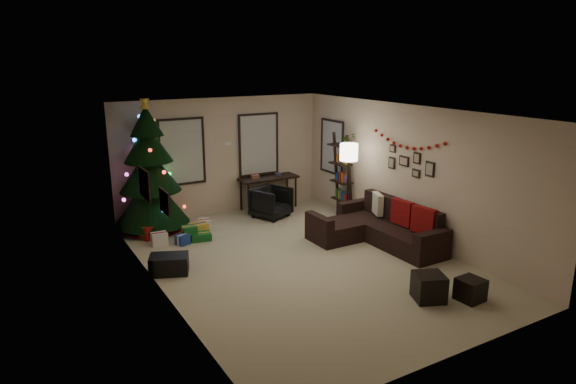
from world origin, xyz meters
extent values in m
plane|color=#BBAF8D|center=(0.00, 0.00, 0.00)|extent=(7.00, 7.00, 0.00)
plane|color=white|center=(0.00, 0.00, 2.70)|extent=(7.00, 7.00, 0.00)
plane|color=beige|center=(0.00, 3.50, 1.35)|extent=(5.00, 0.00, 5.00)
plane|color=beige|center=(0.00, -3.50, 1.35)|extent=(5.00, 0.00, 5.00)
plane|color=beige|center=(-2.50, 0.00, 1.35)|extent=(0.00, 7.00, 7.00)
plane|color=beige|center=(2.50, 0.00, 1.35)|extent=(0.00, 7.00, 7.00)
cube|color=#728CB2|center=(-0.95, 3.47, 1.55)|extent=(0.94, 0.02, 1.35)
cube|color=beige|center=(-0.95, 3.47, 1.55)|extent=(0.94, 0.03, 1.35)
cube|color=#728CB2|center=(0.95, 3.47, 1.55)|extent=(0.94, 0.02, 1.35)
cube|color=beige|center=(0.95, 3.47, 1.55)|extent=(0.94, 0.03, 1.35)
cube|color=#728CB2|center=(2.47, 2.55, 1.50)|extent=(0.05, 0.27, 1.17)
cube|color=beige|center=(2.47, 2.55, 1.50)|extent=(0.05, 0.45, 1.17)
cylinder|color=black|center=(-1.79, 3.10, 0.17)|extent=(0.11, 0.11, 0.34)
cone|color=black|center=(-1.79, 3.10, 0.68)|extent=(1.55, 1.55, 1.08)
cone|color=black|center=(-1.79, 3.10, 1.31)|extent=(1.27, 1.27, 0.91)
cone|color=black|center=(-1.79, 3.10, 1.88)|extent=(1.00, 1.00, 0.80)
cone|color=black|center=(-1.79, 3.10, 2.33)|extent=(0.68, 0.68, 0.63)
cylinder|color=maroon|center=(-1.79, 3.10, 0.02)|extent=(1.25, 1.25, 0.05)
cube|color=#14591E|center=(-1.35, 2.05, 0.15)|extent=(0.28, 0.25, 0.30)
cube|color=silver|center=(-0.80, 2.65, 0.09)|extent=(0.25, 0.30, 0.18)
cube|color=gold|center=(-1.05, 2.35, 0.11)|extent=(0.35, 0.28, 0.22)
cube|color=maroon|center=(-2.05, 2.55, 0.14)|extent=(0.26, 0.26, 0.28)
cube|color=navy|center=(-1.55, 1.90, 0.10)|extent=(0.22, 0.22, 0.20)
cube|color=#14591E|center=(-1.15, 1.95, 0.07)|extent=(0.40, 0.30, 0.15)
cube|color=silver|center=(-1.95, 2.10, 0.12)|extent=(0.30, 0.22, 0.25)
cube|color=black|center=(2.03, -0.07, 0.18)|extent=(0.79, 2.10, 0.37)
cube|color=black|center=(2.32, -0.07, 0.60)|extent=(0.20, 2.10, 0.46)
cube|color=black|center=(2.03, -1.22, 0.29)|extent=(0.79, 0.20, 0.58)
cube|color=black|center=(2.03, 1.08, 0.29)|extent=(0.79, 0.20, 0.58)
cube|color=black|center=(1.26, 0.58, 0.18)|extent=(0.74, 0.79, 0.37)
cube|color=black|center=(0.80, 0.58, 0.29)|extent=(0.18, 0.79, 0.58)
cube|color=maroon|center=(2.21, -0.80, 0.64)|extent=(0.20, 0.52, 0.50)
cube|color=maroon|center=(2.21, -0.22, 0.64)|extent=(0.16, 0.50, 0.50)
cube|color=beige|center=(2.21, 0.52, 0.63)|extent=(0.28, 0.45, 0.43)
cube|color=black|center=(0.91, -2.25, 0.21)|extent=(0.57, 0.57, 0.42)
cube|color=black|center=(1.45, -2.58, 0.17)|extent=(0.38, 0.38, 0.35)
cube|color=black|center=(1.08, 3.22, 0.76)|extent=(1.45, 0.52, 0.05)
cylinder|color=black|center=(0.44, 3.01, 0.36)|extent=(0.05, 0.05, 0.73)
cylinder|color=black|center=(0.44, 3.43, 0.36)|extent=(0.05, 0.05, 0.73)
cylinder|color=black|center=(1.72, 3.01, 0.36)|extent=(0.05, 0.05, 0.73)
cylinder|color=black|center=(1.72, 3.43, 0.36)|extent=(0.05, 0.05, 0.73)
imported|color=black|center=(0.81, 2.57, 0.35)|extent=(0.89, 0.87, 0.71)
cube|color=black|center=(2.32, 1.65, 0.96)|extent=(0.05, 0.05, 1.92)
cube|color=black|center=(2.32, 2.16, 0.96)|extent=(0.05, 0.05, 1.92)
cube|color=black|center=(2.29, 1.91, 0.37)|extent=(0.30, 0.53, 0.03)
cube|color=black|center=(2.29, 1.91, 0.80)|extent=(0.30, 0.53, 0.03)
cube|color=black|center=(2.29, 1.91, 1.23)|extent=(0.30, 0.53, 0.03)
cube|color=black|center=(2.29, 1.91, 1.65)|extent=(0.30, 0.53, 0.03)
imported|color=#4C4C4C|center=(2.30, 1.71, 1.82)|extent=(0.51, 0.46, 0.50)
cylinder|color=black|center=(1.95, 1.21, 0.02)|extent=(0.32, 0.32, 0.03)
cylinder|color=black|center=(1.95, 1.21, 0.79)|extent=(0.03, 0.03, 1.52)
cylinder|color=white|center=(1.95, 1.21, 1.63)|extent=(0.38, 0.38, 0.36)
cube|color=black|center=(-2.48, 0.81, 1.59)|extent=(0.04, 0.60, 0.50)
cube|color=tan|center=(-2.48, 0.81, 1.59)|extent=(0.01, 0.54, 0.45)
cube|color=black|center=(-2.48, -0.28, 1.56)|extent=(0.04, 0.45, 0.35)
cube|color=beige|center=(-2.48, -0.28, 1.56)|extent=(0.01, 0.41, 0.31)
cube|color=black|center=(2.48, -0.60, 1.55)|extent=(0.03, 0.22, 0.28)
cube|color=black|center=(2.48, -0.25, 1.70)|extent=(0.03, 0.18, 0.22)
cube|color=black|center=(2.48, -0.25, 1.40)|extent=(0.03, 0.20, 0.16)
cube|color=black|center=(2.48, 0.10, 1.58)|extent=(0.03, 0.26, 0.20)
cube|color=black|center=(2.48, 0.45, 1.48)|extent=(0.03, 0.18, 0.24)
cube|color=black|center=(2.48, 0.45, 1.78)|extent=(0.03, 0.16, 0.16)
cube|color=#990F0C|center=(-0.15, 3.58, 1.37)|extent=(0.14, 0.04, 0.30)
cube|color=white|center=(-0.15, 3.58, 1.52)|extent=(0.16, 0.05, 0.08)
cube|color=#990F0C|center=(-0.08, 3.58, 1.24)|extent=(0.10, 0.04, 0.08)
cube|color=#990F0C|center=(0.18, 3.53, 1.48)|extent=(0.14, 0.04, 0.30)
cube|color=white|center=(0.18, 3.53, 1.63)|extent=(0.16, 0.05, 0.08)
cube|color=#990F0C|center=(0.25, 3.53, 1.35)|extent=(0.10, 0.04, 0.08)
cube|color=black|center=(-2.20, 0.69, 0.16)|extent=(0.76, 0.64, 0.32)
camera|label=1|loc=(-4.46, -7.23, 3.58)|focal=31.47mm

